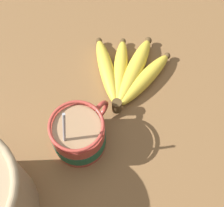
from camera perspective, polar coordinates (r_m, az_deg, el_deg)
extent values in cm
cube|color=brown|center=(66.56, -4.11, -2.34)|extent=(102.09, 102.09, 3.58)
cylinder|color=#B23D33|center=(58.86, -6.10, -5.88)|extent=(9.95, 9.95, 7.63)
cylinder|color=#195638|center=(59.61, -6.03, -6.17)|extent=(10.15, 10.15, 2.99)
torus|color=#B23D33|center=(60.04, -2.53, -1.71)|extent=(5.01, 0.90, 5.01)
cylinder|color=#997551|center=(55.27, -6.48, -4.34)|extent=(8.75, 8.75, 0.40)
torus|color=#B23D33|center=(54.52, -6.57, -3.99)|extent=(9.95, 9.95, 0.60)
cylinder|color=#B2B2B7|center=(53.77, -8.70, -6.23)|extent=(3.03, 0.50, 14.38)
ellipsoid|color=#B2B2B7|center=(60.63, -6.98, -7.89)|extent=(3.00, 2.00, 0.80)
cylinder|color=#4C381E|center=(62.58, 0.89, -0.45)|extent=(2.00, 2.00, 3.00)
ellipsoid|color=gold|center=(67.24, 5.97, 4.43)|extent=(16.51, 4.04, 3.28)
sphere|color=#4C381E|center=(71.47, 10.04, 8.58)|extent=(1.48, 1.48, 1.48)
ellipsoid|color=gold|center=(68.14, 4.10, 6.06)|extent=(18.16, 8.10, 3.54)
sphere|color=#4C381E|center=(73.38, 6.64, 11.35)|extent=(1.59, 1.59, 1.59)
ellipsoid|color=gold|center=(68.20, 1.50, 5.98)|extent=(15.42, 11.53, 3.07)
sphere|color=#4C381E|center=(73.11, 2.00, 11.28)|extent=(1.38, 1.38, 1.38)
ellipsoid|color=gold|center=(68.17, -0.95, 6.05)|extent=(13.13, 15.15, 3.19)
sphere|color=#4C381E|center=(73.18, -2.40, 11.39)|extent=(1.43, 1.43, 1.43)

